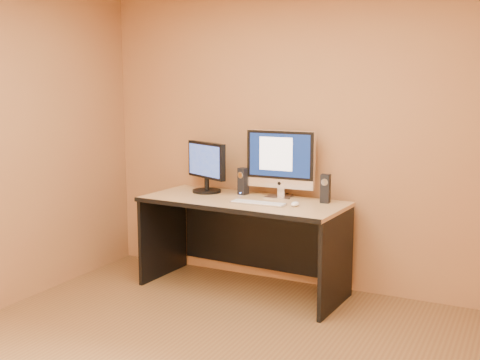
# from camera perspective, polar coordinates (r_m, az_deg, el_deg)

# --- Properties ---
(walls) EXTENTS (4.00, 4.00, 2.60)m
(walls) POSITION_cam_1_polar(r_m,az_deg,el_deg) (3.44, -4.32, 0.98)
(walls) COLOR olive
(walls) RESTS_ON ground
(desk) EXTENTS (1.78, 0.86, 0.80)m
(desk) POSITION_cam_1_polar(r_m,az_deg,el_deg) (5.21, 0.27, -6.22)
(desk) COLOR tan
(desk) RESTS_ON ground
(imac) EXTENTS (0.62, 0.24, 0.60)m
(imac) POSITION_cam_1_polar(r_m,az_deg,el_deg) (5.17, 3.72, 1.57)
(imac) COLOR silver
(imac) RESTS_ON desk
(second_monitor) EXTENTS (0.58, 0.46, 0.46)m
(second_monitor) POSITION_cam_1_polar(r_m,az_deg,el_deg) (5.43, -3.19, 1.20)
(second_monitor) COLOR black
(second_monitor) RESTS_ON desk
(speaker_left) EXTENTS (0.09, 0.09, 0.24)m
(speaker_left) POSITION_cam_1_polar(r_m,az_deg,el_deg) (5.33, 0.31, -0.12)
(speaker_left) COLOR black
(speaker_left) RESTS_ON desk
(speaker_right) EXTENTS (0.08, 0.08, 0.24)m
(speaker_right) POSITION_cam_1_polar(r_m,az_deg,el_deg) (5.02, 8.11, -0.81)
(speaker_right) COLOR black
(speaker_right) RESTS_ON desk
(keyboard) EXTENTS (0.47, 0.13, 0.02)m
(keyboard) POSITION_cam_1_polar(r_m,az_deg,el_deg) (4.93, 1.74, -2.20)
(keyboard) COLOR silver
(keyboard) RESTS_ON desk
(mouse) EXTENTS (0.07, 0.11, 0.04)m
(mouse) POSITION_cam_1_polar(r_m,az_deg,el_deg) (4.87, 5.24, -2.26)
(mouse) COLOR white
(mouse) RESTS_ON desk
(cable_a) EXTENTS (0.07, 0.23, 0.01)m
(cable_a) POSITION_cam_1_polar(r_m,az_deg,el_deg) (5.26, 4.85, -1.55)
(cable_a) COLOR black
(cable_a) RESTS_ON desk
(cable_b) EXTENTS (0.08, 0.18, 0.01)m
(cable_b) POSITION_cam_1_polar(r_m,az_deg,el_deg) (5.33, 3.90, -1.40)
(cable_b) COLOR black
(cable_b) RESTS_ON desk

